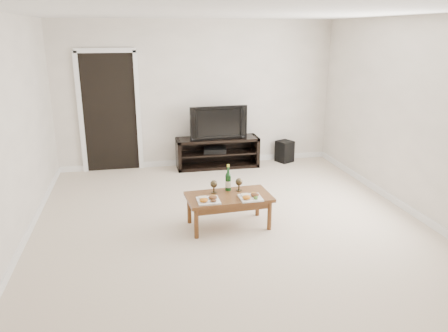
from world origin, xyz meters
TOP-DOWN VIEW (x-y plane):
  - floor at (0.00, 0.00)m, footprint 5.50×5.50m
  - back_wall at (0.00, 2.77)m, footprint 5.00×0.04m
  - ceiling at (0.00, 0.00)m, footprint 5.00×5.50m
  - doorway at (-1.55, 2.73)m, footprint 0.90×0.02m
  - media_console at (0.31, 2.50)m, footprint 1.49×0.45m
  - television at (0.31, 2.50)m, footprint 1.04×0.19m
  - av_receiver at (0.26, 2.48)m, footprint 0.44×0.36m
  - subwoofer at (1.63, 2.57)m, footprint 0.36×0.36m
  - coffee_table at (-0.03, -0.04)m, footprint 1.09×0.63m
  - plate_left at (-0.32, -0.18)m, footprint 0.27×0.27m
  - plate_right at (0.21, -0.20)m, footprint 0.27×0.27m
  - wine_bottle at (-0.00, 0.15)m, footprint 0.07×0.07m
  - goblet_left at (-0.20, 0.09)m, footprint 0.09×0.09m
  - goblet_right at (0.13, 0.10)m, footprint 0.09×0.09m

SIDE VIEW (x-z plane):
  - floor at x=0.00m, z-range 0.00..0.00m
  - subwoofer at x=1.63m, z-range 0.00..0.40m
  - coffee_table at x=-0.03m, z-range 0.00..0.42m
  - media_console at x=0.31m, z-range 0.00..0.55m
  - av_receiver at x=0.26m, z-range 0.29..0.36m
  - plate_left at x=-0.32m, z-range 0.42..0.49m
  - plate_right at x=0.21m, z-range 0.42..0.49m
  - goblet_left at x=-0.20m, z-range 0.42..0.59m
  - goblet_right at x=0.13m, z-range 0.42..0.59m
  - wine_bottle at x=0.00m, z-range 0.42..0.77m
  - television at x=0.31m, z-range 0.55..1.14m
  - doorway at x=-1.55m, z-range 0.00..2.05m
  - back_wall at x=0.00m, z-range 0.00..2.60m
  - ceiling at x=0.00m, z-range 2.60..2.64m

